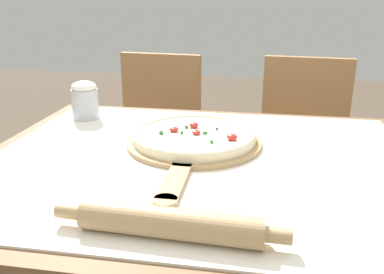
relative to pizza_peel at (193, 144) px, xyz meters
The scene contains 8 objects.
dining_table 0.16m from the pizza_peel, 67.51° to the right, with size 1.10×0.89×0.77m.
towel_cloth 0.09m from the pizza_peel, 67.51° to the right, with size 1.02×0.81×0.00m.
pizza_peel is the anchor object (origin of this frame).
pizza 0.03m from the pizza_peel, 89.53° to the left, with size 0.33×0.33×0.03m.
rolling_pin 0.42m from the pizza_peel, 85.92° to the right, with size 0.40×0.06×0.05m.
chair_left 0.85m from the pizza_peel, 111.81° to the left, with size 0.44×0.44×0.89m.
chair_right 0.87m from the pizza_peel, 64.22° to the left, with size 0.44×0.44×0.89m.
flour_cup 0.43m from the pizza_peel, 152.74° to the left, with size 0.08×0.08×0.12m.
Camera 1 is at (0.13, -0.90, 1.15)m, focal length 38.00 mm.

